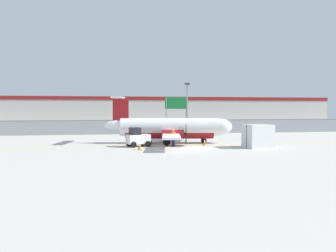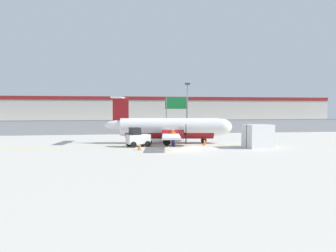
# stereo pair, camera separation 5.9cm
# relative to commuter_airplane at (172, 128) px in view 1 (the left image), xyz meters

# --- Properties ---
(ground_plane) EXTENTS (140.00, 140.00, 0.01)m
(ground_plane) POSITION_rel_commuter_airplane_xyz_m (0.57, -2.60, -1.60)
(ground_plane) COLOR #BCB7AD
(perimeter_fence) EXTENTS (98.00, 0.10, 2.10)m
(perimeter_fence) POSITION_rel_commuter_airplane_xyz_m (0.57, 13.40, -0.49)
(perimeter_fence) COLOR gray
(perimeter_fence) RESTS_ON ground
(parking_lot_strip) EXTENTS (98.00, 17.00, 0.12)m
(parking_lot_strip) POSITION_rel_commuter_airplane_xyz_m (0.57, 24.90, -1.54)
(parking_lot_strip) COLOR #38383A
(parking_lot_strip) RESTS_ON ground
(background_building) EXTENTS (91.00, 8.10, 6.50)m
(background_building) POSITION_rel_commuter_airplane_xyz_m (0.57, 43.39, 1.66)
(background_building) COLOR beige
(background_building) RESTS_ON ground
(commuter_airplane) EXTENTS (13.69, 16.06, 4.92)m
(commuter_airplane) POSITION_rel_commuter_airplane_xyz_m (0.00, 0.00, 0.00)
(commuter_airplane) COLOR white
(commuter_airplane) RESTS_ON ground
(baggage_tug) EXTENTS (2.56, 1.98, 1.88)m
(baggage_tug) POSITION_rel_commuter_airplane_xyz_m (-3.81, -2.61, -0.75)
(baggage_tug) COLOR silver
(baggage_tug) RESTS_ON ground
(ground_crew_worker) EXTENTS (0.48, 0.48, 1.70)m
(ground_crew_worker) POSITION_rel_commuter_airplane_xyz_m (-0.41, -3.15, -0.65)
(ground_crew_worker) COLOR #191E4C
(ground_crew_worker) RESTS_ON ground
(cargo_container) EXTENTS (2.61, 2.26, 2.20)m
(cargo_container) POSITION_rel_commuter_airplane_xyz_m (7.39, -5.29, -0.50)
(cargo_container) COLOR silver
(cargo_container) RESTS_ON ground
(traffic_cone_near_left) EXTENTS (0.36, 0.36, 0.64)m
(traffic_cone_near_left) POSITION_rel_commuter_airplane_xyz_m (-3.85, -5.34, -1.29)
(traffic_cone_near_left) COLOR orange
(traffic_cone_near_left) RESTS_ON ground
(traffic_cone_near_right) EXTENTS (0.36, 0.36, 0.64)m
(traffic_cone_near_right) POSITION_rel_commuter_airplane_xyz_m (2.95, -2.47, -1.29)
(traffic_cone_near_right) COLOR orange
(traffic_cone_near_right) RESTS_ON ground
(parked_car_0) EXTENTS (4.27, 2.16, 1.58)m
(parked_car_0) POSITION_rel_commuter_airplane_xyz_m (-11.17, 20.68, -0.71)
(parked_car_0) COLOR gray
(parked_car_0) RESTS_ON parking_lot_strip
(parked_car_1) EXTENTS (4.31, 2.23, 1.58)m
(parked_car_1) POSITION_rel_commuter_airplane_xyz_m (-3.54, 22.68, -0.71)
(parked_car_1) COLOR #B28C19
(parked_car_1) RESTS_ON parking_lot_strip
(parked_car_2) EXTENTS (4.27, 2.14, 1.58)m
(parked_car_2) POSITION_rel_commuter_airplane_xyz_m (3.65, 21.08, -0.71)
(parked_car_2) COLOR slate
(parked_car_2) RESTS_ON parking_lot_strip
(parked_car_3) EXTENTS (4.30, 2.21, 1.58)m
(parked_car_3) POSITION_rel_commuter_airplane_xyz_m (14.38, 28.00, -0.71)
(parked_car_3) COLOR #B28C19
(parked_car_3) RESTS_ON parking_lot_strip
(apron_light_pole) EXTENTS (0.70, 0.30, 7.27)m
(apron_light_pole) POSITION_rel_commuter_airplane_xyz_m (3.90, 9.88, 2.70)
(apron_light_pole) COLOR slate
(apron_light_pole) RESTS_ON ground
(highway_sign) EXTENTS (3.60, 0.14, 5.50)m
(highway_sign) POSITION_rel_commuter_airplane_xyz_m (3.46, 15.55, 2.54)
(highway_sign) COLOR slate
(highway_sign) RESTS_ON ground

